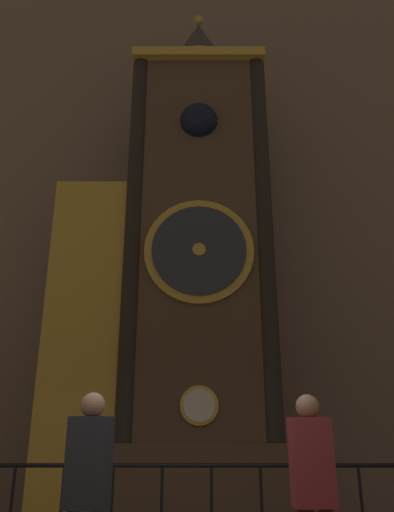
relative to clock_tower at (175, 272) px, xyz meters
The scene contains 5 objects.
cathedral_back_wall 2.67m from the clock_tower, 88.80° to the left, with size 24.00×0.32×12.97m.
clock_tower is the anchor object (origin of this frame).
railing_fence 4.31m from the clock_tower, 84.07° to the right, with size 5.27×0.05×1.06m.
visitor_near 5.43m from the clock_tower, 96.72° to the right, with size 0.36×0.26×1.71m.
visitor_far 5.46m from the clock_tower, 72.70° to the right, with size 0.35×0.23×1.71m.
Camera 1 is at (0.24, -3.86, 1.36)m, focal length 35.00 mm.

